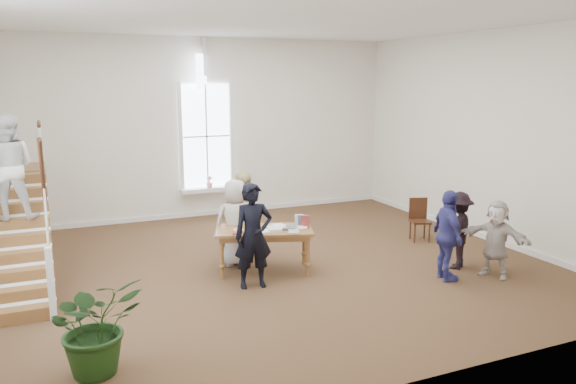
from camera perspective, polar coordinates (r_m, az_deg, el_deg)
name	(u,v)px	position (r m, az deg, el deg)	size (l,w,h in m)	color
ground	(273,266)	(10.69, -1.53, -7.51)	(10.00, 10.00, 0.00)	#4C341E
room_shell	(209,200)	(14.61, -8.05, -0.85)	(10.49, 10.00, 10.00)	silver
staircase	(12,193)	(10.31, -26.26, -0.10)	(1.10, 4.10, 2.92)	brown
library_table	(266,233)	(10.19, -2.27, -4.22)	(1.91, 1.38, 0.87)	brown
police_officer	(253,236)	(9.41, -3.54, -4.47)	(0.65, 0.43, 1.79)	black
elderly_woman	(235,222)	(10.60, -5.36, -3.08)	(0.80, 0.52, 1.65)	beige
person_yellow	(242,214)	(11.15, -4.71, -2.23)	(0.82, 0.64, 1.69)	#CEC380
woman_cluster_a	(448,236)	(10.13, 15.92, -4.29)	(0.94, 0.39, 1.60)	navy
woman_cluster_b	(458,230)	(10.85, 16.85, -3.74)	(0.93, 0.54, 1.44)	black
woman_cluster_c	(496,239)	(10.60, 20.36, -4.49)	(1.29, 0.41, 1.39)	beige
floor_plant	(96,325)	(7.20, -18.94, -12.66)	(1.08, 0.94, 1.20)	black
side_chair	(419,217)	(12.59, 13.18, -2.50)	(0.51, 0.51, 0.92)	#351F0E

